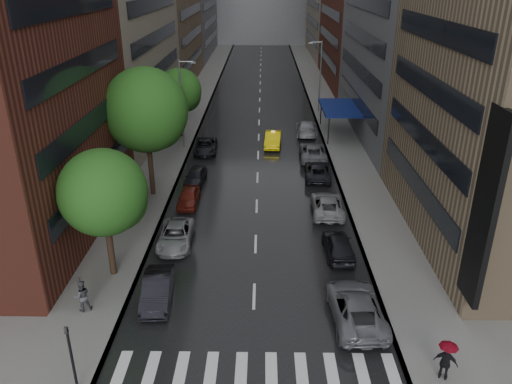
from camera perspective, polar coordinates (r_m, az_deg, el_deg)
ground at (r=25.94m, az=-0.38°, el=-16.97°), size 220.00×220.00×0.00m
road at (r=71.67m, az=0.42°, el=10.14°), size 14.00×140.00×0.01m
sidewalk_left at (r=72.27m, az=-6.85°, el=10.15°), size 4.00×140.00×0.15m
sidewalk_right at (r=72.16m, az=7.70°, el=10.08°), size 4.00×140.00×0.15m
crosswalk at (r=24.45m, az=0.02°, el=-20.02°), size 13.15×2.80×0.01m
tree_near at (r=29.55m, az=-17.08°, el=-0.08°), size 5.05×5.05×8.04m
tree_mid at (r=39.88m, az=-12.49°, el=9.12°), size 6.60×6.60×10.52m
tree_far at (r=55.57m, az=-8.76°, el=11.38°), size 4.80×4.80×7.65m
taxi at (r=53.08m, az=1.95°, el=6.05°), size 1.95×4.73×1.52m
parked_cars_left at (r=39.92m, az=-7.69°, el=-0.46°), size 2.40×29.93×1.45m
parked_cars_right at (r=41.68m, az=7.57°, el=0.73°), size 2.84×38.81×1.57m
ped_black_umbrella at (r=28.66m, az=-19.35°, el=-10.64°), size 1.10×1.02×2.09m
ped_red_umbrella at (r=24.73m, az=20.96°, el=-17.27°), size 1.12×0.87×2.01m
traffic_light at (r=23.42m, az=-20.39°, el=-16.91°), size 0.18×0.15×3.45m
street_lamp_left at (r=51.72m, az=-8.44°, el=10.08°), size 1.74×0.22×9.00m
street_lamp_right at (r=66.15m, az=7.29°, el=13.13°), size 1.74×0.22×9.00m
awning at (r=57.00m, az=9.52°, el=9.47°), size 4.00×8.00×3.12m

